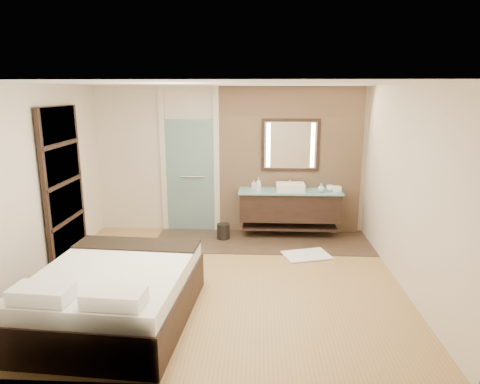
{
  "coord_description": "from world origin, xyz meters",
  "views": [
    {
      "loc": [
        0.55,
        -5.61,
        2.62
      ],
      "look_at": [
        0.26,
        0.6,
        1.14
      ],
      "focal_mm": 32.0,
      "sensor_mm": 36.0,
      "label": 1
    }
  ],
  "objects_px": {
    "vanity": "(290,206)",
    "bed": "(115,294)",
    "mirror_unit": "(290,145)",
    "waste_bin": "(223,232)"
  },
  "relations": [
    {
      "from": "vanity",
      "to": "bed",
      "type": "height_order",
      "value": "vanity"
    },
    {
      "from": "mirror_unit",
      "to": "bed",
      "type": "distance_m",
      "value": 4.19
    },
    {
      "from": "mirror_unit",
      "to": "vanity",
      "type": "bearing_deg",
      "value": -90.0
    },
    {
      "from": "bed",
      "to": "vanity",
      "type": "bearing_deg",
      "value": 58.27
    },
    {
      "from": "vanity",
      "to": "waste_bin",
      "type": "xyz_separation_m",
      "value": [
        -1.2,
        -0.23,
        -0.44
      ]
    },
    {
      "from": "mirror_unit",
      "to": "waste_bin",
      "type": "distance_m",
      "value": 1.98
    },
    {
      "from": "mirror_unit",
      "to": "waste_bin",
      "type": "relative_size",
      "value": 3.7
    },
    {
      "from": "bed",
      "to": "waste_bin",
      "type": "bearing_deg",
      "value": 74.36
    },
    {
      "from": "vanity",
      "to": "bed",
      "type": "relative_size",
      "value": 0.85
    },
    {
      "from": "vanity",
      "to": "waste_bin",
      "type": "bearing_deg",
      "value": -168.99
    }
  ]
}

